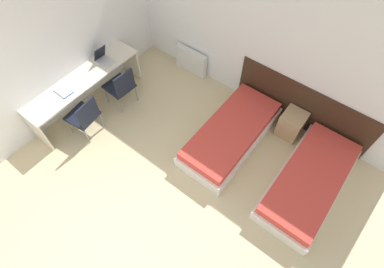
% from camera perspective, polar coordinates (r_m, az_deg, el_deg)
% --- Properties ---
extents(ground_plane, '(20.00, 20.00, 0.00)m').
position_cam_1_polar(ground_plane, '(4.84, -16.04, -19.89)').
color(ground_plane, beige).
extents(wall_back, '(5.90, 0.05, 2.70)m').
position_cam_1_polar(wall_back, '(5.27, 11.99, 17.24)').
color(wall_back, white).
rests_on(wall_back, ground_plane).
extents(wall_left, '(0.05, 4.73, 2.70)m').
position_cam_1_polar(wall_left, '(5.58, -22.73, 16.50)').
color(wall_left, white).
rests_on(wall_left, ground_plane).
extents(headboard_panel, '(2.50, 0.03, 0.95)m').
position_cam_1_polar(headboard_panel, '(5.60, 20.13, 4.80)').
color(headboard_panel, '#382316').
rests_on(headboard_panel, ground_plane).
extents(bed_near_window, '(0.92, 2.04, 0.40)m').
position_cam_1_polar(bed_near_window, '(5.30, 7.46, -0.01)').
color(bed_near_window, silver).
rests_on(bed_near_window, ground_plane).
extents(bed_near_door, '(0.92, 2.04, 0.40)m').
position_cam_1_polar(bed_near_door, '(5.15, 21.36, -8.41)').
color(bed_near_door, silver).
rests_on(bed_near_door, ground_plane).
extents(nightstand, '(0.39, 0.42, 0.49)m').
position_cam_1_polar(nightstand, '(5.61, 18.41, 1.84)').
color(nightstand, tan).
rests_on(nightstand, ground_plane).
extents(radiator, '(0.72, 0.12, 0.54)m').
position_cam_1_polar(radiator, '(6.38, -0.19, 13.73)').
color(radiator, silver).
rests_on(radiator, ground_plane).
extents(desk, '(0.54, 2.27, 0.73)m').
position_cam_1_polar(desk, '(5.80, -19.81, 8.87)').
color(desk, beige).
rests_on(desk, ground_plane).
extents(chair_near_laptop, '(0.49, 0.49, 0.87)m').
position_cam_1_polar(chair_near_laptop, '(5.74, -13.40, 8.97)').
color(chair_near_laptop, black).
rests_on(chair_near_laptop, ground_plane).
extents(chair_near_notebook, '(0.52, 0.52, 0.87)m').
position_cam_1_polar(chair_near_notebook, '(5.46, -19.85, 3.39)').
color(chair_near_notebook, black).
rests_on(chair_near_notebook, ground_plane).
extents(laptop, '(0.32, 0.26, 0.31)m').
position_cam_1_polar(laptop, '(5.87, -16.55, 13.58)').
color(laptop, silver).
rests_on(laptop, desk).
extents(open_notebook, '(0.31, 0.20, 0.02)m').
position_cam_1_polar(open_notebook, '(5.59, -23.30, 7.47)').
color(open_notebook, '#1E4793').
rests_on(open_notebook, desk).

